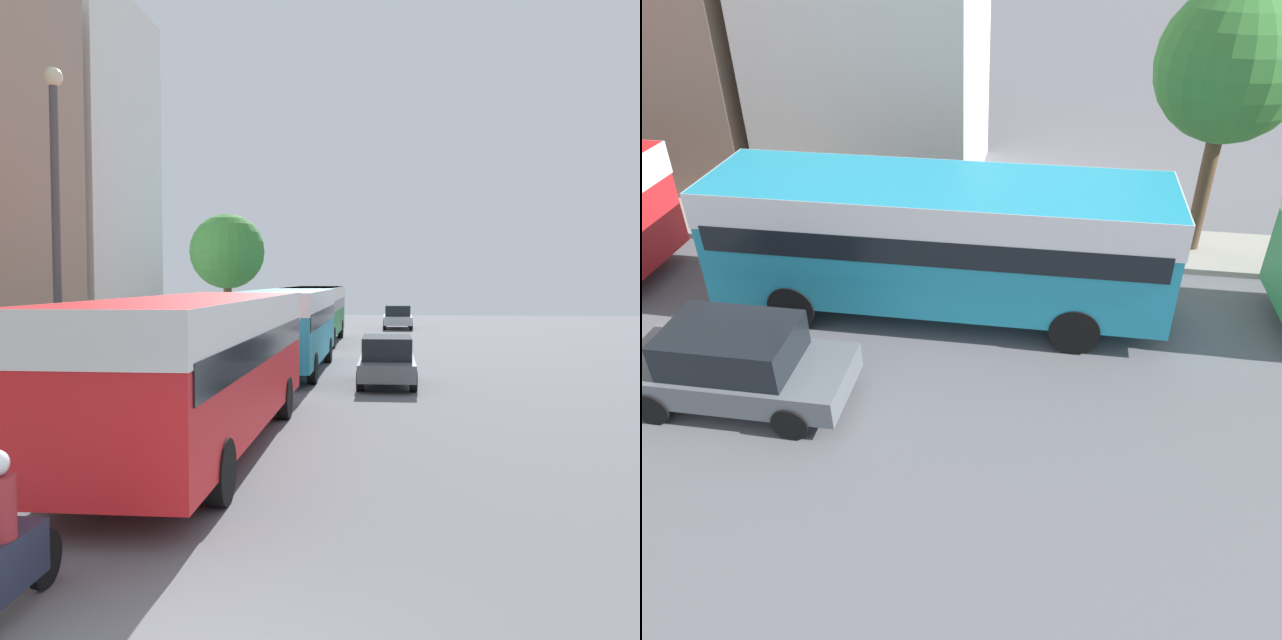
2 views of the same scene
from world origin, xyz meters
TOP-DOWN VIEW (x-y plane):
  - building_far_terrace at (-9.11, 16.80)m, footprint 5.83×6.03m
  - bus_lead at (-1.75, 8.16)m, footprint 2.66×10.54m
  - bus_following at (-1.67, 19.97)m, footprint 2.64×9.38m
  - bus_third_in_line at (-1.95, 31.66)m, footprint 2.64×9.47m
  - motorcycle_behind_lead at (-1.79, 1.16)m, footprint 0.38×2.24m
  - car_crossing at (2.51, 42.38)m, footprint 1.92×4.22m
  - car_far_curb at (1.85, 17.01)m, footprint 1.79×3.98m
  - pedestrian_near_curb at (-4.61, 17.63)m, footprint 0.39×0.39m
  - pedestrian_walking_away at (-5.56, 10.49)m, footprint 0.39×0.39m
  - street_tree at (-5.21, 25.82)m, footprint 3.31×3.31m
  - lamp_post at (-4.35, 7.74)m, footprint 0.36×0.36m

SIDE VIEW (x-z plane):
  - motorcycle_behind_lead at x=-1.79m, z-range -0.18..1.55m
  - car_far_curb at x=1.85m, z-range 0.02..1.56m
  - car_crossing at x=2.51m, z-range 0.02..1.58m
  - pedestrian_walking_away at x=-5.56m, z-range 0.16..1.81m
  - pedestrian_near_curb at x=-4.61m, z-range 0.17..1.91m
  - bus_third_in_line at x=-1.95m, z-range 0.44..3.33m
  - bus_following at x=-1.67m, z-range 0.44..3.36m
  - bus_lead at x=-1.75m, z-range 0.45..3.43m
  - lamp_post at x=-4.35m, z-range 0.74..7.85m
  - street_tree at x=-5.21m, z-range 1.48..7.52m
  - building_far_terrace at x=-9.11m, z-range 0.00..12.11m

